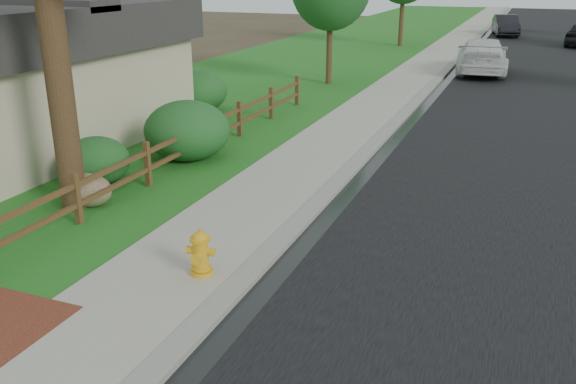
% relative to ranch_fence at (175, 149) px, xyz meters
% --- Properties ---
extents(ground, '(120.00, 120.00, 0.00)m').
position_rel_ranch_fence_xyz_m(ground, '(3.60, -6.40, -0.62)').
color(ground, '#3E3222').
extents(road, '(8.00, 90.00, 0.02)m').
position_rel_ranch_fence_xyz_m(road, '(8.20, 28.60, -0.61)').
color(road, black).
rests_on(road, ground).
extents(curb, '(0.40, 90.00, 0.12)m').
position_rel_ranch_fence_xyz_m(curb, '(4.00, 28.60, -0.56)').
color(curb, gray).
rests_on(curb, ground).
extents(wet_gutter, '(0.50, 90.00, 0.00)m').
position_rel_ranch_fence_xyz_m(wet_gutter, '(4.35, 28.60, -0.60)').
color(wet_gutter, black).
rests_on(wet_gutter, road).
extents(sidewalk, '(2.20, 90.00, 0.10)m').
position_rel_ranch_fence_xyz_m(sidewalk, '(2.70, 28.60, -0.57)').
color(sidewalk, '#9C9688').
rests_on(sidewalk, ground).
extents(grass_strip, '(1.60, 90.00, 0.06)m').
position_rel_ranch_fence_xyz_m(grass_strip, '(0.80, 28.60, -0.59)').
color(grass_strip, '#205819').
rests_on(grass_strip, ground).
extents(lawn_near, '(9.00, 90.00, 0.04)m').
position_rel_ranch_fence_xyz_m(lawn_near, '(-4.40, 28.60, -0.60)').
color(lawn_near, '#205819').
rests_on(lawn_near, ground).
extents(ranch_fence, '(0.12, 16.92, 1.10)m').
position_rel_ranch_fence_xyz_m(ranch_fence, '(0.00, 0.00, 0.00)').
color(ranch_fence, '#452817').
rests_on(ranch_fence, ground).
extents(fire_hydrant, '(0.53, 0.43, 0.80)m').
position_rel_ranch_fence_xyz_m(fire_hydrant, '(3.30, -4.63, -0.15)').
color(fire_hydrant, gold).
rests_on(fire_hydrant, sidewalk).
extents(white_suv, '(2.81, 5.87, 1.65)m').
position_rel_ranch_fence_xyz_m(white_suv, '(5.60, 18.59, 0.23)').
color(white_suv, silver).
rests_on(white_suv, road).
extents(dark_car_far, '(2.36, 4.76, 1.50)m').
position_rel_ranch_fence_xyz_m(dark_car_far, '(5.68, 37.39, 0.15)').
color(dark_car_far, black).
rests_on(dark_car_far, road).
extents(boulder, '(1.18, 0.95, 0.72)m').
position_rel_ranch_fence_xyz_m(boulder, '(-0.53, -2.65, -0.26)').
color(boulder, brown).
rests_on(boulder, ground).
extents(shrub_b, '(2.35, 2.35, 1.57)m').
position_rel_ranch_fence_xyz_m(shrub_b, '(-0.30, 1.10, 0.17)').
color(shrub_b, '#1B4D21').
rests_on(shrub_b, ground).
extents(shrub_c, '(2.03, 2.03, 1.13)m').
position_rel_ranch_fence_xyz_m(shrub_c, '(-1.25, -1.43, -0.05)').
color(shrub_c, '#1B4D21').
rests_on(shrub_c, ground).
extents(shrub_d, '(2.79, 2.79, 1.47)m').
position_rel_ranch_fence_xyz_m(shrub_d, '(-2.90, 6.13, 0.12)').
color(shrub_d, '#1B4D21').
rests_on(shrub_d, ground).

